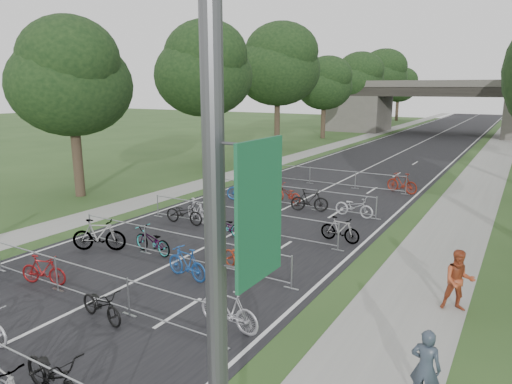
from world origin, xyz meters
TOP-DOWN VIEW (x-y plane):
  - road at (0.00, 50.00)m, footprint 11.00×140.00m
  - sidewalk_right at (8.00, 50.00)m, footprint 3.00×140.00m
  - sidewalk_left at (-7.50, 50.00)m, footprint 2.00×140.00m
  - lane_markings at (0.00, 50.00)m, footprint 0.12×140.00m
  - overpass_bridge at (0.00, 65.00)m, footprint 31.00×8.00m
  - lamppost at (8.33, 2.00)m, footprint 0.61×0.65m
  - tree_left_0 at (-11.39, 15.93)m, footprint 6.72×6.72m
  - tree_left_1 at (-11.39, 27.93)m, footprint 7.56×7.56m
  - tree_left_2 at (-11.39, 39.93)m, footprint 8.40×8.40m
  - tree_left_3 at (-11.39, 51.93)m, footprint 6.72×6.72m
  - tree_left_4 at (-11.39, 63.93)m, footprint 7.56×7.56m
  - tree_left_5 at (-11.39, 75.93)m, footprint 8.40×8.40m
  - tree_left_6 at (-11.39, 87.93)m, footprint 6.72×6.72m
  - barrier_row_2 at (0.00, 7.20)m, footprint 9.70×0.08m
  - barrier_row_3 at (0.00, 11.00)m, footprint 9.70×0.08m
  - barrier_row_4 at (0.00, 15.00)m, footprint 9.70×0.08m
  - barrier_row_5 at (0.00, 20.00)m, footprint 9.70×0.08m
  - barrier_row_6 at (0.00, 26.00)m, footprint 9.70×0.08m
  - bike_7 at (2.86, 3.94)m, footprint 2.14×0.97m
  - bike_9 at (-2.27, 7.26)m, footprint 1.68×0.89m
  - bike_10 at (1.12, 6.62)m, footprint 1.81×0.86m
  - bike_11 at (4.30, 7.99)m, footprint 1.91×0.68m
  - bike_12 at (-3.25, 10.30)m, footprint 2.09×1.51m
  - bike_13 at (-1.27, 11.09)m, footprint 1.98×0.91m
  - bike_14 at (1.31, 9.96)m, footprint 1.83×0.76m
  - bike_15 at (2.52, 11.32)m, footprint 1.97×1.23m
  - bike_16 at (-2.72, 14.70)m, footprint 2.01×0.77m
  - bike_17 at (-2.47, 15.30)m, footprint 1.84×1.18m
  - bike_18 at (-0.10, 14.17)m, footprint 1.79×0.85m
  - bike_19 at (4.30, 15.99)m, footprint 1.75×0.64m
  - bike_20 at (-2.76, 19.88)m, footprint 2.01×1.16m
  - bike_21 at (-0.42, 20.59)m, footprint 2.06×1.27m
  - bike_22 at (1.29, 19.68)m, footprint 1.96×1.14m
  - bike_23 at (3.57, 19.86)m, footprint 1.95×0.78m
  - bike_27 at (4.30, 26.26)m, footprint 2.08×1.19m
  - pedestrian_a at (9.20, 7.57)m, footprint 0.60×0.41m
  - pedestrian_b at (9.20, 12.13)m, footprint 1.02×0.91m

SIDE VIEW (x-z plane):
  - lane_markings at x=0.00m, z-range 0.00..0.00m
  - road at x=0.00m, z-range 0.00..0.01m
  - sidewalk_right at x=8.00m, z-range 0.00..0.01m
  - sidewalk_left at x=-7.50m, z-range 0.00..0.01m
  - bike_18 at x=-0.10m, z-range 0.00..0.90m
  - bike_10 at x=1.12m, z-range 0.00..0.91m
  - bike_9 at x=-2.27m, z-range 0.00..0.97m
  - bike_15 at x=2.52m, z-range 0.00..0.98m
  - bike_13 at x=-1.27m, z-range 0.00..1.00m
  - bike_23 at x=3.57m, z-range 0.00..1.01m
  - bike_21 at x=-0.42m, z-range 0.00..1.02m
  - bike_19 at x=4.30m, z-range 0.00..1.03m
  - bike_16 at x=-2.72m, z-range 0.00..1.04m
  - bike_14 at x=1.31m, z-range 0.00..1.06m
  - bike_17 at x=-2.47m, z-range 0.00..1.07m
  - bike_7 at x=2.86m, z-range 0.00..1.09m
  - barrier_row_2 at x=0.00m, z-range 0.00..1.10m
  - barrier_row_3 at x=0.00m, z-range 0.00..1.10m
  - barrier_row_4 at x=0.00m, z-range 0.00..1.10m
  - barrier_row_5 at x=0.00m, z-range 0.00..1.10m
  - barrier_row_6 at x=0.00m, z-range 0.00..1.10m
  - bike_11 at x=4.30m, z-range 0.00..1.13m
  - bike_22 at x=1.29m, z-range 0.00..1.14m
  - bike_20 at x=-2.76m, z-range 0.00..1.17m
  - bike_27 at x=4.30m, z-range 0.00..1.21m
  - bike_12 at x=-3.25m, z-range 0.00..1.24m
  - pedestrian_a at x=9.20m, z-range 0.00..1.60m
  - pedestrian_b at x=9.20m, z-range 0.00..1.76m
  - overpass_bridge at x=0.00m, z-range 0.01..7.06m
  - lamppost at x=8.33m, z-range 0.18..8.39m
  - tree_left_0 at x=-11.39m, z-range 1.36..11.61m
  - tree_left_3 at x=-11.39m, z-range 1.36..11.61m
  - tree_left_6 at x=-11.39m, z-range 1.36..11.61m
  - tree_left_1 at x=-11.39m, z-range 1.54..13.07m
  - tree_left_4 at x=-11.39m, z-range 1.54..13.07m
  - tree_left_2 at x=-11.39m, z-range 1.71..14.52m
  - tree_left_5 at x=-11.39m, z-range 1.71..14.52m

